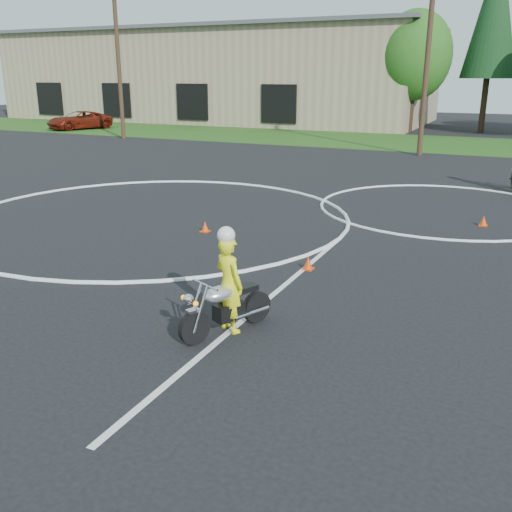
% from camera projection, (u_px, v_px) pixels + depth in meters
% --- Properties ---
extents(ground, '(120.00, 120.00, 0.00)m').
position_uv_depth(ground, '(90.00, 241.00, 15.21)').
color(ground, black).
rests_on(ground, ground).
extents(grass_strip, '(120.00, 10.00, 0.02)m').
position_uv_depth(grass_strip, '(359.00, 140.00, 38.51)').
color(grass_strip, '#1E4714').
rests_on(grass_strip, ground).
extents(course_markings, '(19.05, 19.05, 0.12)m').
position_uv_depth(course_markings, '(236.00, 214.00, 18.09)').
color(course_markings, silver).
rests_on(course_markings, ground).
extents(primary_motorcycle, '(1.02, 1.79, 1.01)m').
position_uv_depth(primary_motorcycle, '(225.00, 306.00, 9.65)').
color(primary_motorcycle, black).
rests_on(primary_motorcycle, ground).
extents(rider_primary_grp, '(0.73, 0.62, 1.87)m').
position_uv_depth(rider_primary_grp, '(229.00, 281.00, 9.63)').
color(rider_primary_grp, yellow).
rests_on(rider_primary_grp, ground).
extents(pickup_grp, '(4.04, 5.61, 1.42)m').
position_uv_depth(pickup_grp, '(79.00, 120.00, 45.88)').
color(pickup_grp, '#65170B').
rests_on(pickup_grp, ground).
extents(traffic_cones, '(16.91, 9.86, 0.30)m').
position_uv_depth(traffic_cones, '(177.00, 230.00, 15.71)').
color(traffic_cones, '#DA400B').
rests_on(traffic_cones, ground).
extents(warehouse, '(41.00, 17.00, 8.30)m').
position_uv_depth(warehouse, '(217.00, 75.00, 55.72)').
color(warehouse, tan).
rests_on(warehouse, ground).
extents(utility_poles, '(41.60, 1.12, 10.00)m').
position_uv_depth(utility_poles, '(428.00, 55.00, 29.74)').
color(utility_poles, '#473321').
rests_on(utility_poles, ground).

